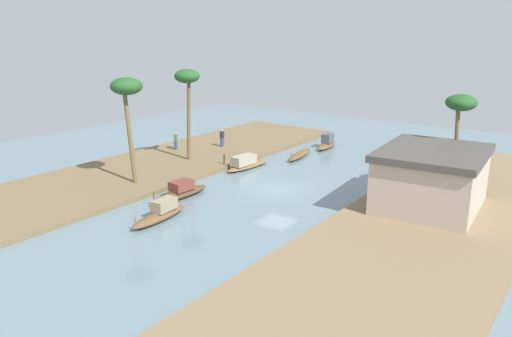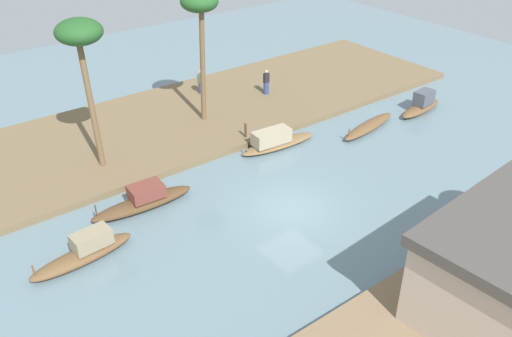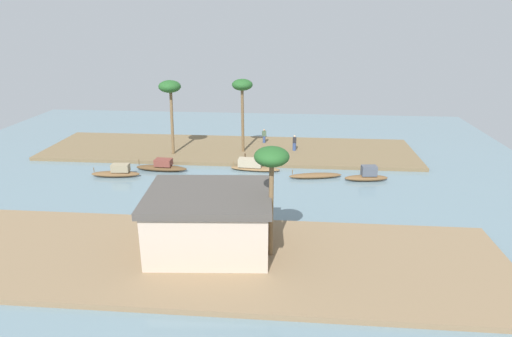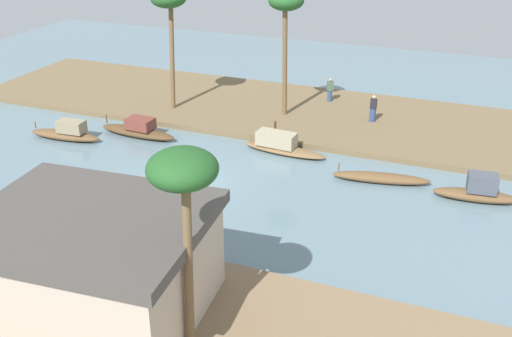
% 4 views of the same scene
% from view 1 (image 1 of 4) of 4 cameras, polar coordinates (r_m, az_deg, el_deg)
% --- Properties ---
extents(river_water, '(62.52, 62.52, 0.00)m').
position_cam_1_polar(river_water, '(36.30, 2.36, -2.39)').
color(river_water, slate).
rests_on(river_water, ground).
extents(riverbank_left, '(39.93, 10.35, 0.33)m').
position_cam_1_polar(riverbank_left, '(43.28, -10.16, 0.58)').
color(riverbank_left, brown).
rests_on(riverbank_left, ground).
extents(riverbank_right, '(39.93, 10.35, 0.33)m').
position_cam_1_polar(riverbank_right, '(31.78, 19.62, -5.69)').
color(riverbank_right, '#846B4C').
rests_on(riverbank_right, ground).
extents(sampan_upstream_small, '(4.00, 1.41, 1.41)m').
position_cam_1_polar(sampan_upstream_small, '(49.17, 8.08, 2.88)').
color(sampan_upstream_small, brown).
rests_on(sampan_upstream_small, river_water).
extents(sampan_with_tall_canopy, '(4.54, 1.39, 1.22)m').
position_cam_1_polar(sampan_with_tall_canopy, '(31.01, -10.84, -5.03)').
color(sampan_with_tall_canopy, brown).
rests_on(sampan_with_tall_canopy, river_water).
extents(sampan_near_left_bank, '(5.07, 1.39, 1.18)m').
position_cam_1_polar(sampan_near_left_bank, '(34.73, -8.66, -2.67)').
color(sampan_near_left_bank, brown).
rests_on(sampan_near_left_bank, river_water).
extents(sampan_with_red_awning, '(4.89, 1.52, 1.17)m').
position_cam_1_polar(sampan_with_red_awning, '(41.56, -1.13, 0.60)').
color(sampan_with_red_awning, brown).
rests_on(sampan_with_red_awning, river_water).
extents(sampan_open_hull, '(4.96, 1.75, 0.86)m').
position_cam_1_polar(sampan_open_hull, '(45.46, 5.02, 1.60)').
color(sampan_open_hull, brown).
rests_on(sampan_open_hull, river_water).
extents(person_on_near_bank, '(0.50, 0.41, 1.60)m').
position_cam_1_polar(person_on_near_bank, '(47.30, -9.12, 3.07)').
color(person_on_near_bank, '#33477A').
rests_on(person_on_near_bank, riverbank_left).
extents(person_by_mooring, '(0.40, 0.40, 1.68)m').
position_cam_1_polar(person_by_mooring, '(47.98, -3.87, 3.33)').
color(person_by_mooring, '#33477A').
rests_on(person_by_mooring, riverbank_left).
extents(mooring_post, '(0.14, 0.14, 0.84)m').
position_cam_1_polar(mooring_post, '(41.74, -3.64, 1.08)').
color(mooring_post, '#4C3823').
rests_on(mooring_post, riverbank_left).
extents(palm_tree_left_near, '(2.12, 2.12, 7.70)m').
position_cam_1_polar(palm_tree_left_near, '(42.38, -7.84, 9.86)').
color(palm_tree_left_near, brown).
rests_on(palm_tree_left_near, riverbank_left).
extents(palm_tree_left_far, '(2.25, 2.25, 7.63)m').
position_cam_1_polar(palm_tree_left_far, '(36.69, -14.52, 8.57)').
color(palm_tree_left_far, brown).
rests_on(palm_tree_left_far, riverbank_left).
extents(palm_tree_right_tall, '(2.02, 2.02, 6.77)m').
position_cam_1_polar(palm_tree_right_tall, '(35.86, 22.30, 6.49)').
color(palm_tree_right_tall, brown).
rests_on(palm_tree_right_tall, riverbank_right).
extents(riverside_building, '(7.96, 6.63, 3.72)m').
position_cam_1_polar(riverside_building, '(33.20, 19.33, -1.02)').
color(riverside_building, '#C6B29E').
rests_on(riverside_building, riverbank_right).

